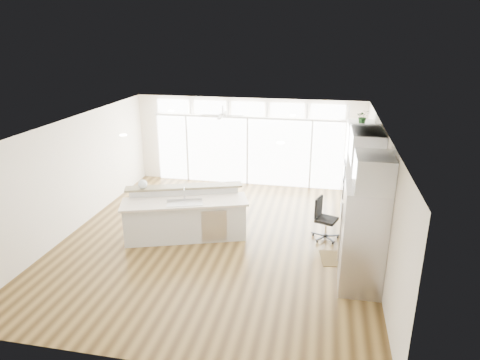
# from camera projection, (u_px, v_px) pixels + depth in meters

# --- Properties ---
(floor) EXTENTS (7.00, 8.00, 0.02)m
(floor) POSITION_uv_depth(u_px,v_px,m) (217.00, 240.00, 9.95)
(floor) COLOR #483216
(floor) RESTS_ON ground
(ceiling) EXTENTS (7.00, 8.00, 0.02)m
(ceiling) POSITION_uv_depth(u_px,v_px,m) (215.00, 125.00, 9.05)
(ceiling) COLOR white
(ceiling) RESTS_ON wall_back
(wall_back) EXTENTS (7.00, 0.04, 2.70)m
(wall_back) POSITION_uv_depth(u_px,v_px,m) (248.00, 142.00, 13.20)
(wall_back) COLOR white
(wall_back) RESTS_ON floor
(wall_front) EXTENTS (7.00, 0.04, 2.70)m
(wall_front) POSITION_uv_depth(u_px,v_px,m) (142.00, 283.00, 5.80)
(wall_front) COLOR white
(wall_front) RESTS_ON floor
(wall_left) EXTENTS (0.04, 8.00, 2.70)m
(wall_left) POSITION_uv_depth(u_px,v_px,m) (73.00, 175.00, 10.15)
(wall_left) COLOR white
(wall_left) RESTS_ON floor
(wall_right) EXTENTS (0.04, 8.00, 2.70)m
(wall_right) POSITION_uv_depth(u_px,v_px,m) (379.00, 196.00, 8.85)
(wall_right) COLOR white
(wall_right) RESTS_ON floor
(glass_wall) EXTENTS (5.80, 0.06, 2.08)m
(glass_wall) POSITION_uv_depth(u_px,v_px,m) (248.00, 152.00, 13.25)
(glass_wall) COLOR white
(glass_wall) RESTS_ON wall_back
(transom_row) EXTENTS (5.90, 0.06, 0.40)m
(transom_row) POSITION_uv_depth(u_px,v_px,m) (248.00, 109.00, 12.81)
(transom_row) COLOR white
(transom_row) RESTS_ON wall_back
(desk_window) EXTENTS (0.04, 0.85, 0.85)m
(desk_window) POSITION_uv_depth(u_px,v_px,m) (377.00, 182.00, 9.07)
(desk_window) COLOR white
(desk_window) RESTS_ON wall_right
(ceiling_fan) EXTENTS (1.16, 1.16, 0.32)m
(ceiling_fan) POSITION_uv_depth(u_px,v_px,m) (223.00, 112.00, 11.81)
(ceiling_fan) COLOR silver
(ceiling_fan) RESTS_ON ceiling
(recessed_lights) EXTENTS (3.40, 3.00, 0.02)m
(recessed_lights) POSITION_uv_depth(u_px,v_px,m) (217.00, 124.00, 9.25)
(recessed_lights) COLOR white
(recessed_lights) RESTS_ON ceiling
(oven_cabinet) EXTENTS (0.64, 1.20, 2.50)m
(oven_cabinet) POSITION_uv_depth(u_px,v_px,m) (358.00, 173.00, 10.61)
(oven_cabinet) COLOR silver
(oven_cabinet) RESTS_ON floor
(desk_nook) EXTENTS (0.72, 1.30, 0.76)m
(desk_nook) POSITION_uv_depth(u_px,v_px,m) (356.00, 231.00, 9.51)
(desk_nook) COLOR silver
(desk_nook) RESTS_ON floor
(upper_cabinets) EXTENTS (0.64, 1.30, 0.64)m
(upper_cabinets) POSITION_uv_depth(u_px,v_px,m) (367.00, 145.00, 8.86)
(upper_cabinets) COLOR silver
(upper_cabinets) RESTS_ON wall_right
(refrigerator) EXTENTS (0.76, 0.90, 2.00)m
(refrigerator) POSITION_uv_depth(u_px,v_px,m) (363.00, 239.00, 7.79)
(refrigerator) COLOR #B9B8BE
(refrigerator) RESTS_ON floor
(fridge_cabinet) EXTENTS (0.64, 0.90, 0.60)m
(fridge_cabinet) POSITION_uv_depth(u_px,v_px,m) (374.00, 172.00, 7.35)
(fridge_cabinet) COLOR silver
(fridge_cabinet) RESTS_ON wall_right
(framed_photos) EXTENTS (0.06, 0.22, 0.80)m
(framed_photos) POSITION_uv_depth(u_px,v_px,m) (374.00, 180.00, 9.69)
(framed_photos) COLOR black
(framed_photos) RESTS_ON wall_right
(kitchen_island) EXTENTS (3.05, 1.94, 1.13)m
(kitchen_island) POSITION_uv_depth(u_px,v_px,m) (185.00, 216.00, 9.84)
(kitchen_island) COLOR silver
(kitchen_island) RESTS_ON floor
(rug) EXTENTS (1.05, 0.83, 0.01)m
(rug) POSITION_uv_depth(u_px,v_px,m) (343.00, 258.00, 9.10)
(rug) COLOR #31220F
(rug) RESTS_ON floor
(office_chair) EXTENTS (0.64, 0.62, 0.99)m
(office_chair) POSITION_uv_depth(u_px,v_px,m) (327.00, 219.00, 9.82)
(office_chair) COLOR black
(office_chair) RESTS_ON floor
(fishbowl) EXTENTS (0.28, 0.28, 0.21)m
(fishbowl) POSITION_uv_depth(u_px,v_px,m) (143.00, 184.00, 9.88)
(fishbowl) COLOR silver
(fishbowl) RESTS_ON kitchen_island
(monitor) EXTENTS (0.10, 0.43, 0.36)m
(monitor) POSITION_uv_depth(u_px,v_px,m) (355.00, 207.00, 9.35)
(monitor) COLOR black
(monitor) RESTS_ON desk_nook
(keyboard) EXTENTS (0.14, 0.30, 0.01)m
(keyboard) POSITION_uv_depth(u_px,v_px,m) (346.00, 214.00, 9.43)
(keyboard) COLOR silver
(keyboard) RESTS_ON desk_nook
(potted_plant) EXTENTS (0.32, 0.35, 0.26)m
(potted_plant) POSITION_uv_depth(u_px,v_px,m) (363.00, 118.00, 10.15)
(potted_plant) COLOR #235123
(potted_plant) RESTS_ON oven_cabinet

